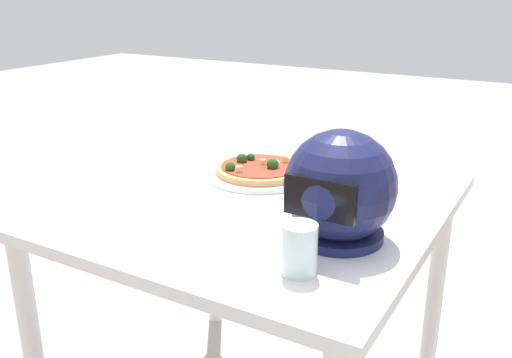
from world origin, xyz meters
name	(u,v)px	position (x,y,z in m)	size (l,w,h in m)	color
dining_table	(252,229)	(0.00, 0.00, 0.64)	(0.94, 0.94, 0.74)	white
pizza_plate	(260,174)	(0.06, -0.15, 0.74)	(0.31, 0.31, 0.01)	white
pizza	(259,168)	(0.06, -0.15, 0.76)	(0.25, 0.25, 0.05)	tan
motorcycle_helmet	(340,188)	(-0.29, 0.12, 0.85)	(0.24, 0.24, 0.24)	#191E4C
drinking_glass	(299,249)	(-0.28, 0.31, 0.79)	(0.07, 0.07, 0.10)	silver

